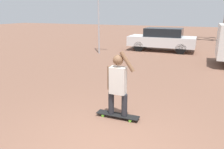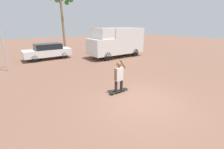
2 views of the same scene
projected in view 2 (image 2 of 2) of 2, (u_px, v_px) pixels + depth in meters
The scene contains 5 objects.
ground_plane at pixel (140, 101), 6.66m from camera, with size 80.00×80.00×0.00m, color brown.
skateboard at pixel (119, 91), 7.49m from camera, with size 1.07×0.24×0.08m.
person_skateboarder at pixel (119, 75), 7.22m from camera, with size 0.67×0.25×1.59m.
camper_van at pixel (117, 41), 15.56m from camera, with size 5.84×2.30×2.95m.
parked_car_white at pixel (48, 51), 14.69m from camera, with size 4.34×1.79×1.51m.
Camera 2 is at (-4.54, -4.06, 3.21)m, focal length 24.00 mm.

